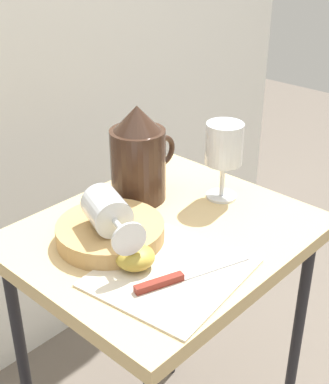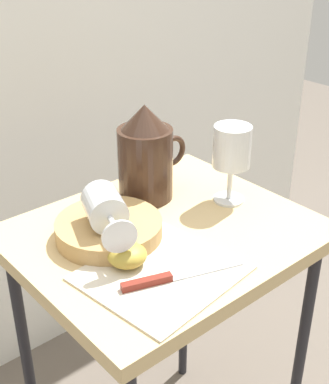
{
  "view_description": "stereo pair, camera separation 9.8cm",
  "coord_description": "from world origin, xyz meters",
  "px_view_note": "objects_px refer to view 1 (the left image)",
  "views": [
    {
      "loc": [
        -0.64,
        -0.59,
        1.22
      ],
      "look_at": [
        0.0,
        0.0,
        0.76
      ],
      "focal_mm": 50.57,
      "sensor_mm": 36.0,
      "label": 1
    },
    {
      "loc": [
        -0.57,
        -0.66,
        1.22
      ],
      "look_at": [
        0.0,
        0.0,
        0.76
      ],
      "focal_mm": 50.57,
      "sensor_mm": 36.0,
      "label": 2
    }
  ],
  "objects_px": {
    "apple_half_left": "(135,257)",
    "wine_glass_upright": "(224,148)",
    "knife": "(177,278)",
    "table": "(164,261)",
    "wine_glass_tipped_near": "(108,212)",
    "basket_tray": "(110,232)",
    "pitcher": "(139,162)"
  },
  "relations": [
    {
      "from": "table",
      "to": "pitcher",
      "type": "height_order",
      "value": "pitcher"
    },
    {
      "from": "pitcher",
      "to": "basket_tray",
      "type": "bearing_deg",
      "value": -152.49
    },
    {
      "from": "wine_glass_upright",
      "to": "knife",
      "type": "relative_size",
      "value": 0.79
    },
    {
      "from": "apple_half_left",
      "to": "table",
      "type": "bearing_deg",
      "value": 21.1
    },
    {
      "from": "pitcher",
      "to": "knife",
      "type": "height_order",
      "value": "pitcher"
    },
    {
      "from": "wine_glass_tipped_near",
      "to": "pitcher",
      "type": "bearing_deg",
      "value": 28.6
    },
    {
      "from": "wine_glass_upright",
      "to": "knife",
      "type": "height_order",
      "value": "wine_glass_upright"
    },
    {
      "from": "basket_tray",
      "to": "knife",
      "type": "xyz_separation_m",
      "value": [
        -0.01,
        -0.17,
        -0.01
      ]
    },
    {
      "from": "apple_half_left",
      "to": "wine_glass_upright",
      "type": "bearing_deg",
      "value": 9.09
    },
    {
      "from": "table",
      "to": "wine_glass_tipped_near",
      "type": "distance_m",
      "value": 0.18
    },
    {
      "from": "wine_glass_tipped_near",
      "to": "apple_half_left",
      "type": "relative_size",
      "value": 2.35
    },
    {
      "from": "wine_glass_tipped_near",
      "to": "apple_half_left",
      "type": "distance_m",
      "value": 0.1
    },
    {
      "from": "table",
      "to": "basket_tray",
      "type": "height_order",
      "value": "basket_tray"
    },
    {
      "from": "basket_tray",
      "to": "knife",
      "type": "distance_m",
      "value": 0.17
    },
    {
      "from": "basket_tray",
      "to": "pitcher",
      "type": "bearing_deg",
      "value": 27.51
    },
    {
      "from": "table",
      "to": "wine_glass_tipped_near",
      "type": "height_order",
      "value": "wine_glass_tipped_near"
    },
    {
      "from": "basket_tray",
      "to": "wine_glass_tipped_near",
      "type": "relative_size",
      "value": 1.24
    },
    {
      "from": "wine_glass_upright",
      "to": "wine_glass_tipped_near",
      "type": "xyz_separation_m",
      "value": [
        -0.28,
        0.04,
        -0.04
      ]
    },
    {
      "from": "table",
      "to": "knife",
      "type": "relative_size",
      "value": 3.29
    },
    {
      "from": "knife",
      "to": "apple_half_left",
      "type": "bearing_deg",
      "value": 103.59
    },
    {
      "from": "table",
      "to": "wine_glass_upright",
      "type": "relative_size",
      "value": 4.15
    },
    {
      "from": "wine_glass_upright",
      "to": "table",
      "type": "bearing_deg",
      "value": -179.97
    },
    {
      "from": "apple_half_left",
      "to": "wine_glass_tipped_near",
      "type": "bearing_deg",
      "value": 78.81
    },
    {
      "from": "basket_tray",
      "to": "apple_half_left",
      "type": "distance_m",
      "value": 0.1
    },
    {
      "from": "wine_glass_upright",
      "to": "wine_glass_tipped_near",
      "type": "bearing_deg",
      "value": 172.95
    },
    {
      "from": "wine_glass_upright",
      "to": "knife",
      "type": "distance_m",
      "value": 0.32
    },
    {
      "from": "pitcher",
      "to": "apple_half_left",
      "type": "distance_m",
      "value": 0.26
    },
    {
      "from": "pitcher",
      "to": "apple_half_left",
      "type": "height_order",
      "value": "pitcher"
    },
    {
      "from": "pitcher",
      "to": "wine_glass_upright",
      "type": "distance_m",
      "value": 0.17
    },
    {
      "from": "table",
      "to": "pitcher",
      "type": "xyz_separation_m",
      "value": [
        0.06,
        0.12,
        0.15
      ]
    },
    {
      "from": "wine_glass_tipped_near",
      "to": "knife",
      "type": "bearing_deg",
      "value": -89.21
    },
    {
      "from": "apple_half_left",
      "to": "knife",
      "type": "xyz_separation_m",
      "value": [
        0.02,
        -0.08,
        -0.01
      ]
    }
  ]
}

